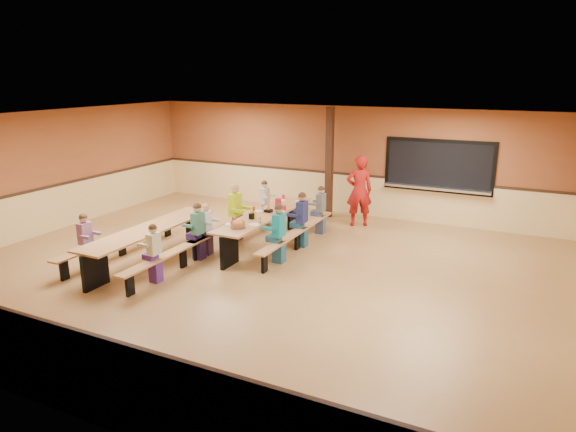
% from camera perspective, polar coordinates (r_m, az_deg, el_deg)
% --- Properties ---
extents(ground, '(12.00, 12.00, 0.00)m').
position_cam_1_polar(ground, '(10.52, -3.43, -5.94)').
color(ground, brown).
rests_on(ground, ground).
extents(room_envelope, '(12.04, 10.04, 3.02)m').
position_cam_1_polar(room_envelope, '(10.29, -3.49, -2.37)').
color(room_envelope, brown).
rests_on(room_envelope, ground).
extents(kitchen_pass_through, '(2.78, 0.28, 1.38)m').
position_cam_1_polar(kitchen_pass_through, '(13.86, 16.35, 5.11)').
color(kitchen_pass_through, black).
rests_on(kitchen_pass_through, ground).
extents(structural_post, '(0.18, 0.18, 3.00)m').
position_cam_1_polar(structural_post, '(14.06, 4.61, 5.87)').
color(structural_post, black).
rests_on(structural_post, ground).
extents(cafeteria_table_main, '(1.91, 3.70, 0.74)m').
position_cam_1_polar(cafeteria_table_main, '(11.87, -2.57, -0.74)').
color(cafeteria_table_main, '#AC7544').
rests_on(cafeteria_table_main, ground).
extents(cafeteria_table_second, '(1.91, 3.70, 0.74)m').
position_cam_1_polar(cafeteria_table_second, '(11.17, -15.03, -2.32)').
color(cafeteria_table_second, '#AC7544').
rests_on(cafeteria_table_second, ground).
extents(seated_child_white_left, '(0.33, 0.27, 1.13)m').
position_cam_1_polar(seated_child_white_left, '(11.34, -9.03, -1.50)').
color(seated_child_white_left, silver).
rests_on(seated_child_white_left, ground).
extents(seated_adult_yellow, '(0.43, 0.35, 1.33)m').
position_cam_1_polar(seated_adult_yellow, '(12.26, -5.87, 0.41)').
color(seated_adult_yellow, '#B6D611').
rests_on(seated_adult_yellow, ground).
extents(seated_child_grey_left, '(0.34, 0.28, 1.15)m').
position_cam_1_polar(seated_child_grey_left, '(13.50, -2.62, 1.49)').
color(seated_child_grey_left, silver).
rests_on(seated_child_grey_left, ground).
extents(seated_child_teal_right, '(0.39, 0.32, 1.25)m').
position_cam_1_polar(seated_child_teal_right, '(10.70, -1.01, -2.01)').
color(seated_child_teal_right, '#117985').
rests_on(seated_child_teal_right, ground).
extents(seated_child_navy_right, '(0.39, 0.32, 1.25)m').
position_cam_1_polar(seated_child_navy_right, '(11.70, 1.57, -0.45)').
color(seated_child_navy_right, '#1C214D').
rests_on(seated_child_navy_right, ground).
extents(seated_child_char_right, '(0.35, 0.29, 1.18)m').
position_cam_1_polar(seated_child_char_right, '(12.71, 3.68, 0.64)').
color(seated_child_char_right, '#52565C').
rests_on(seated_child_char_right, ground).
extents(seated_child_purple_sec, '(0.35, 0.29, 1.17)m').
position_cam_1_polar(seated_child_purple_sec, '(11.07, -21.54, -2.75)').
color(seated_child_purple_sec, '#925C8B').
rests_on(seated_child_purple_sec, ground).
extents(seated_child_green_sec, '(0.37, 0.30, 1.21)m').
position_cam_1_polar(seated_child_green_sec, '(11.06, -9.94, -1.75)').
color(seated_child_green_sec, '#356E58').
rests_on(seated_child_green_sec, ground).
extents(seated_child_tan_sec, '(0.33, 0.27, 1.13)m').
position_cam_1_polar(seated_child_tan_sec, '(10.03, -14.62, -4.08)').
color(seated_child_tan_sec, beige).
rests_on(seated_child_tan_sec, ground).
extents(standing_woman, '(0.81, 0.72, 1.86)m').
position_cam_1_polar(standing_woman, '(13.39, 7.92, 2.79)').
color(standing_woman, '#A11412').
rests_on(standing_woman, ground).
extents(punch_pitcher, '(0.16, 0.16, 0.22)m').
position_cam_1_polar(punch_pitcher, '(12.32, -1.11, 1.45)').
color(punch_pitcher, '#B3172E').
rests_on(punch_pitcher, cafeteria_table_main).
extents(chip_bowl, '(0.32, 0.32, 0.15)m').
position_cam_1_polar(chip_bowl, '(10.76, -5.59, -0.91)').
color(chip_bowl, orange).
rests_on(chip_bowl, cafeteria_table_main).
extents(napkin_dispenser, '(0.10, 0.14, 0.13)m').
position_cam_1_polar(napkin_dispenser, '(11.39, -4.00, 0.00)').
color(napkin_dispenser, black).
rests_on(napkin_dispenser, cafeteria_table_main).
extents(condiment_mustard, '(0.06, 0.06, 0.17)m').
position_cam_1_polar(condiment_mustard, '(11.40, -3.71, 0.12)').
color(condiment_mustard, yellow).
rests_on(condiment_mustard, cafeteria_table_main).
extents(condiment_ketchup, '(0.06, 0.06, 0.17)m').
position_cam_1_polar(condiment_ketchup, '(11.78, -3.82, 0.63)').
color(condiment_ketchup, '#B2140F').
rests_on(condiment_ketchup, cafeteria_table_main).
extents(table_paddle, '(0.16, 0.16, 0.56)m').
position_cam_1_polar(table_paddle, '(11.91, -2.18, 1.08)').
color(table_paddle, black).
rests_on(table_paddle, cafeteria_table_main).
extents(place_settings, '(0.65, 3.30, 0.11)m').
position_cam_1_polar(place_settings, '(11.79, -2.58, 0.51)').
color(place_settings, beige).
rests_on(place_settings, cafeteria_table_main).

